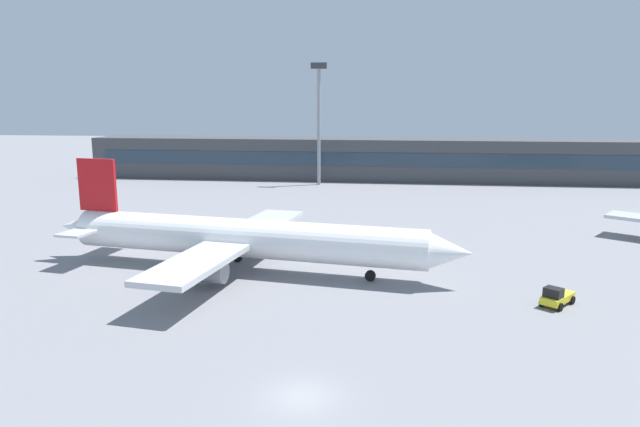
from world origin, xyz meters
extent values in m
plane|color=gray|center=(0.00, 40.00, 0.00)|extent=(400.00, 400.00, 0.00)
cube|color=#3F4247|center=(0.00, 95.75, 4.50)|extent=(123.10, 12.00, 9.00)
cube|color=#263847|center=(0.00, 89.70, 4.95)|extent=(116.94, 0.16, 2.80)
cylinder|color=white|center=(-9.63, 24.34, 3.39)|extent=(37.18, 9.29, 3.91)
cone|color=white|center=(10.41, 21.37, 3.39)|extent=(4.80, 4.30, 3.71)
cone|color=white|center=(-29.49, 27.28, 3.39)|extent=(4.27, 3.28, 2.73)
cube|color=red|center=(-26.41, 26.83, 8.17)|extent=(4.53, 1.03, 5.65)
cube|color=silver|center=(-26.72, 26.87, 3.60)|extent=(4.35, 10.59, 0.25)
cube|color=silver|center=(-10.65, 24.49, 3.08)|extent=(9.40, 31.23, 0.51)
cylinder|color=gray|center=(-11.56, 18.39, 1.63)|extent=(3.56, 2.52, 2.06)
cylinder|color=gray|center=(-9.75, 30.59, 1.63)|extent=(3.56, 2.52, 2.06)
cylinder|color=black|center=(3.18, 22.44, 0.51)|extent=(1.08, 0.56, 1.03)
cylinder|color=black|center=(-12.06, 22.00, 0.51)|extent=(1.08, 0.56, 1.03)
cylinder|color=black|center=(-11.28, 27.29, 0.51)|extent=(1.08, 0.56, 1.03)
cube|color=yellow|center=(19.18, 17.74, 0.65)|extent=(3.43, 3.74, 0.60)
cube|color=black|center=(18.62, 17.04, 1.30)|extent=(1.78, 1.74, 0.90)
cylinder|color=black|center=(17.82, 17.29, 0.35)|extent=(0.63, 0.70, 0.70)
cylinder|color=black|center=(19.04, 16.31, 0.35)|extent=(0.63, 0.70, 0.70)
cylinder|color=black|center=(19.33, 19.16, 0.35)|extent=(0.63, 0.70, 0.70)
cylinder|color=black|center=(20.55, 18.18, 0.35)|extent=(0.63, 0.70, 0.70)
cylinder|color=gray|center=(-9.88, 85.83, 11.70)|extent=(0.70, 0.70, 23.41)
cube|color=#333338|center=(-9.88, 85.83, 24.01)|extent=(3.20, 0.80, 1.20)
camera|label=1|loc=(4.88, -30.14, 17.00)|focal=31.86mm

